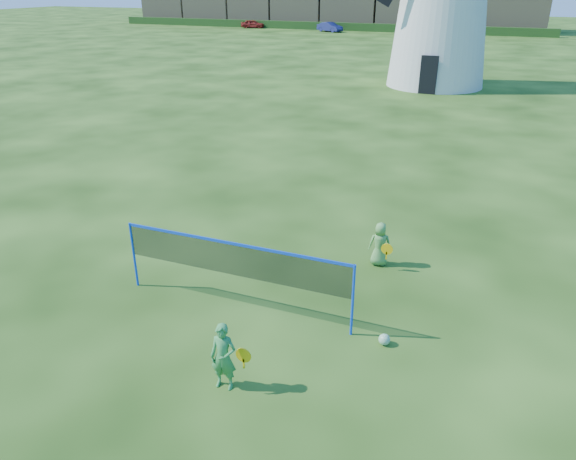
% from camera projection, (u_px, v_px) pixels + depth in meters
% --- Properties ---
extents(ground, '(220.00, 220.00, 0.00)m').
position_uv_depth(ground, '(271.00, 300.00, 11.57)').
color(ground, black).
rests_on(ground, ground).
extents(badminton_net, '(5.05, 0.05, 1.55)m').
position_uv_depth(badminton_net, '(234.00, 260.00, 10.82)').
color(badminton_net, blue).
rests_on(badminton_net, ground).
extents(player_girl, '(0.66, 0.36, 1.24)m').
position_uv_depth(player_girl, '(224.00, 357.00, 8.87)').
color(player_girl, '#378943').
rests_on(player_girl, ground).
extents(player_boy, '(0.66, 0.47, 1.09)m').
position_uv_depth(player_boy, '(380.00, 244.00, 12.82)').
color(player_boy, '#5A9A4A').
rests_on(player_boy, ground).
extents(play_ball, '(0.22, 0.22, 0.22)m').
position_uv_depth(play_ball, '(384.00, 339.00, 10.13)').
color(play_ball, green).
rests_on(play_ball, ground).
extents(hedge, '(62.00, 0.80, 1.00)m').
position_uv_depth(hedge, '(315.00, 26.00, 74.24)').
color(hedge, '#193814').
rests_on(hedge, ground).
extents(car_left, '(3.51, 1.95, 1.13)m').
position_uv_depth(car_left, '(253.00, 24.00, 76.58)').
color(car_left, maroon).
rests_on(car_left, ground).
extents(car_right, '(3.87, 2.67, 1.21)m').
position_uv_depth(car_right, '(330.00, 27.00, 71.02)').
color(car_right, navy).
rests_on(car_right, ground).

